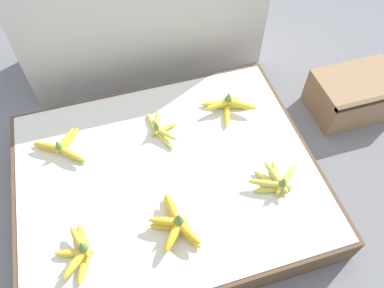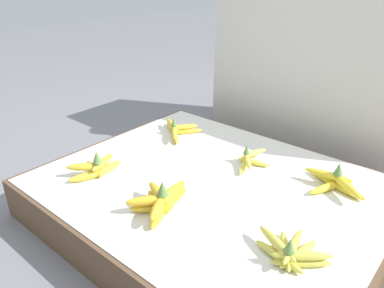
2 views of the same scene
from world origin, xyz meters
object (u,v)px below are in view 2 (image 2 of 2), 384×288
at_px(banana_bunch_front_left, 96,167).
at_px(banana_bunch_front_midright, 291,252).
at_px(banana_bunch_middle_left, 177,129).
at_px(banana_bunch_front_midleft, 160,201).
at_px(banana_bunch_middle_midleft, 250,159).
at_px(banana_bunch_middle_midright, 335,182).

distance_m(banana_bunch_front_left, banana_bunch_front_midright, 0.78).
distance_m(banana_bunch_front_left, banana_bunch_middle_left, 0.48).
height_order(banana_bunch_front_left, banana_bunch_middle_left, banana_bunch_front_left).
relative_size(banana_bunch_front_midleft, banana_bunch_front_midright, 1.09).
bearing_deg(banana_bunch_front_midleft, banana_bunch_middle_left, 127.51).
height_order(banana_bunch_front_left, banana_bunch_front_midright, banana_bunch_front_left).
xyz_separation_m(banana_bunch_front_midright, banana_bunch_middle_left, (-0.79, 0.41, 0.00)).
distance_m(banana_bunch_middle_midleft, banana_bunch_middle_midright, 0.33).
bearing_deg(banana_bunch_front_midleft, banana_bunch_middle_midright, 52.26).
distance_m(banana_bunch_front_midleft, banana_bunch_front_midright, 0.43).
relative_size(banana_bunch_middle_left, banana_bunch_middle_midleft, 0.95).
bearing_deg(banana_bunch_front_midright, banana_bunch_middle_left, 152.65).
bearing_deg(banana_bunch_middle_midright, banana_bunch_middle_left, -178.77).
height_order(banana_bunch_front_midright, banana_bunch_middle_left, banana_bunch_front_midright).
bearing_deg(banana_bunch_front_left, banana_bunch_middle_midleft, 48.68).
distance_m(banana_bunch_middle_left, banana_bunch_middle_midright, 0.75).
xyz_separation_m(banana_bunch_front_midleft, banana_bunch_middle_left, (-0.37, 0.48, -0.01)).
xyz_separation_m(banana_bunch_front_left, banana_bunch_front_midright, (0.78, 0.06, -0.01)).
relative_size(banana_bunch_front_midleft, banana_bunch_middle_midleft, 1.06).
height_order(banana_bunch_front_midleft, banana_bunch_front_midright, banana_bunch_front_midleft).
xyz_separation_m(banana_bunch_front_left, banana_bunch_front_midleft, (0.35, -0.00, 0.00)).
relative_size(banana_bunch_front_left, banana_bunch_middle_midright, 0.96).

